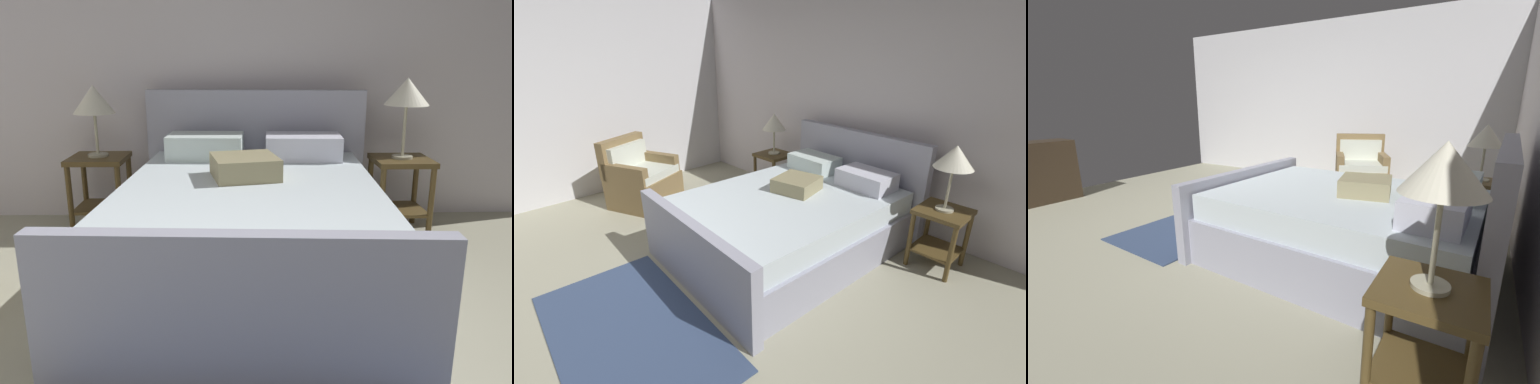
% 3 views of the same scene
% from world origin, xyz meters
% --- Properties ---
extents(ground_plane, '(5.80, 5.95, 0.02)m').
position_xyz_m(ground_plane, '(0.00, 0.00, -0.01)').
color(ground_plane, '#A6A389').
extents(wall_side_left, '(0.12, 6.07, 2.72)m').
position_xyz_m(wall_side_left, '(-2.96, 0.00, 1.36)').
color(wall_side_left, silver).
rests_on(wall_side_left, ground).
extents(bed, '(1.88, 2.39, 1.11)m').
position_xyz_m(bed, '(0.08, 1.73, 0.34)').
color(bed, '#A2A3B5').
rests_on(bed, ground).
extents(nightstand_right, '(0.44, 0.44, 0.60)m').
position_xyz_m(nightstand_right, '(1.28, 2.51, 0.40)').
color(nightstand_right, brown).
rests_on(nightstand_right, ground).
extents(table_lamp_right, '(0.34, 0.34, 0.62)m').
position_xyz_m(table_lamp_right, '(1.28, 2.51, 1.10)').
color(table_lamp_right, '#B7B293').
rests_on(table_lamp_right, nightstand_right).
extents(nightstand_left, '(0.44, 0.44, 0.60)m').
position_xyz_m(nightstand_left, '(-1.12, 2.64, 0.40)').
color(nightstand_left, brown).
rests_on(nightstand_left, ground).
extents(table_lamp_left, '(0.32, 0.32, 0.56)m').
position_xyz_m(table_lamp_left, '(-1.12, 2.64, 1.04)').
color(table_lamp_left, '#B7B293').
rests_on(table_lamp_left, nightstand_left).
extents(armchair, '(0.96, 0.96, 0.90)m').
position_xyz_m(armchair, '(-2.08, 1.09, 0.35)').
color(armchair, olive).
rests_on(armchair, ground).
extents(area_rug, '(1.87, 1.12, 0.01)m').
position_xyz_m(area_rug, '(0.08, -0.04, 0.01)').
color(area_rug, '#37486A').
rests_on(area_rug, ground).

